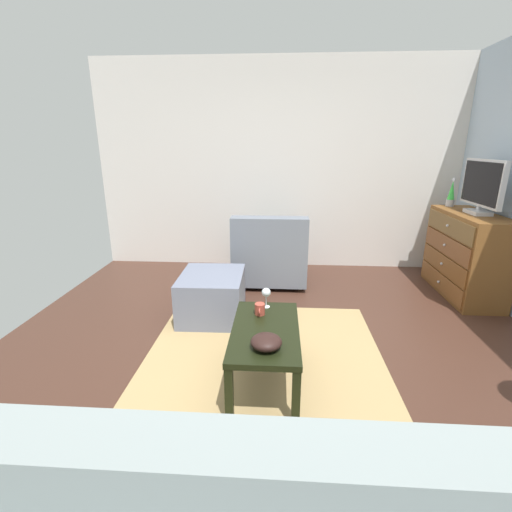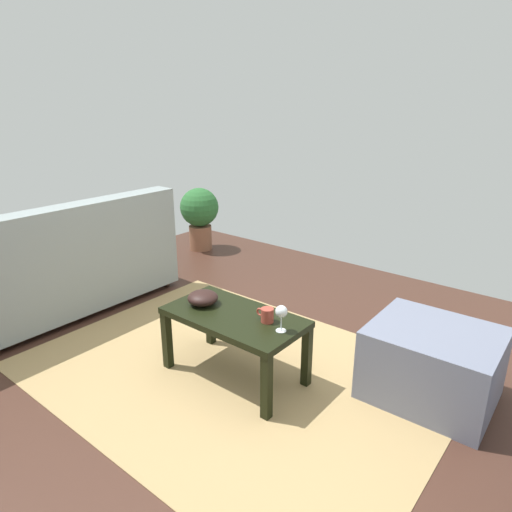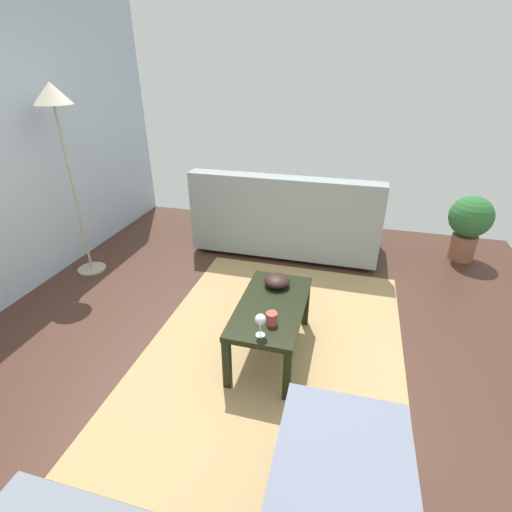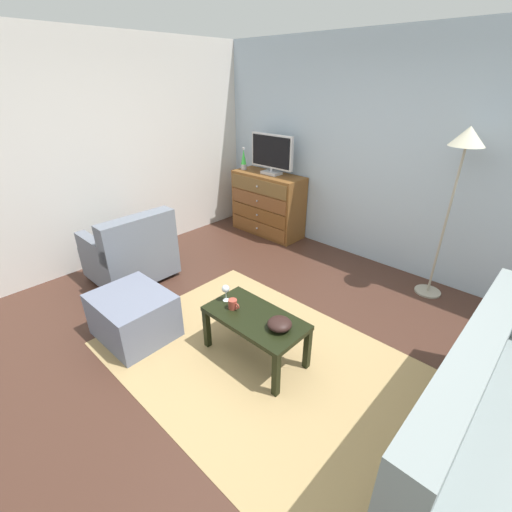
# 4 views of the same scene
# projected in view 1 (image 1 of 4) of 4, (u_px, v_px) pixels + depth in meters

# --- Properties ---
(ground_plane) EXTENTS (5.68, 5.05, 0.05)m
(ground_plane) POSITION_uv_depth(u_px,v_px,m) (289.00, 373.00, 2.77)
(ground_plane) COLOR #44291F
(wall_plain_left) EXTENTS (0.12, 5.05, 2.70)m
(wall_plain_left) POSITION_uv_depth(u_px,v_px,m) (287.00, 167.00, 4.84)
(wall_plain_left) COLOR silver
(wall_plain_left) RESTS_ON ground_plane
(area_rug) EXTENTS (2.60, 1.90, 0.01)m
(area_rug) POSITION_uv_depth(u_px,v_px,m) (262.00, 385.00, 2.58)
(area_rug) COLOR tan
(area_rug) RESTS_ON ground_plane
(dresser) EXTENTS (1.13, 0.49, 0.93)m
(dresser) POSITION_uv_depth(u_px,v_px,m) (465.00, 255.00, 4.03)
(dresser) COLOR brown
(dresser) RESTS_ON ground_plane
(tv) EXTENTS (0.74, 0.18, 0.56)m
(tv) POSITION_uv_depth(u_px,v_px,m) (482.00, 186.00, 3.77)
(tv) COLOR silver
(tv) RESTS_ON dresser
(lava_lamp) EXTENTS (0.09, 0.09, 0.33)m
(lava_lamp) POSITION_uv_depth(u_px,v_px,m) (451.00, 194.00, 4.30)
(lava_lamp) COLOR #B7B7BC
(lava_lamp) RESTS_ON dresser
(coffee_table) EXTENTS (0.87, 0.46, 0.43)m
(coffee_table) POSITION_uv_depth(u_px,v_px,m) (265.00, 337.00, 2.51)
(coffee_table) COLOR black
(coffee_table) RESTS_ON ground_plane
(wine_glass) EXTENTS (0.07, 0.07, 0.16)m
(wine_glass) POSITION_uv_depth(u_px,v_px,m) (266.00, 293.00, 2.79)
(wine_glass) COLOR silver
(wine_glass) RESTS_ON coffee_table
(mug) EXTENTS (0.11, 0.08, 0.09)m
(mug) POSITION_uv_depth(u_px,v_px,m) (260.00, 309.00, 2.68)
(mug) COLOR #AA4233
(mug) RESTS_ON coffee_table
(bowl_decorative) EXTENTS (0.20, 0.20, 0.09)m
(bowl_decorative) POSITION_uv_depth(u_px,v_px,m) (266.00, 342.00, 2.24)
(bowl_decorative) COLOR black
(bowl_decorative) RESTS_ON coffee_table
(armchair) EXTENTS (0.80, 0.87, 0.86)m
(armchair) POSITION_uv_depth(u_px,v_px,m) (270.00, 255.00, 4.42)
(armchair) COLOR #332319
(armchair) RESTS_ON ground_plane
(ottoman) EXTENTS (0.71, 0.61, 0.44)m
(ottoman) POSITION_uv_depth(u_px,v_px,m) (212.00, 295.00, 3.57)
(ottoman) COLOR slate
(ottoman) RESTS_ON ground_plane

